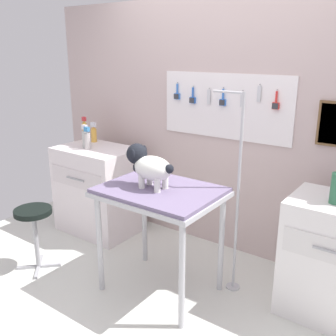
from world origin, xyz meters
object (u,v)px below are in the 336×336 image
(grooming_table, at_px, (160,200))
(dog, at_px, (148,165))
(grooming_arm, at_px, (236,204))
(cabinet_right, at_px, (336,260))
(conditioner_bottle, at_px, (85,130))
(counter_left, at_px, (98,190))
(stool, at_px, (34,221))

(grooming_table, height_order, dog, dog)
(grooming_table, height_order, grooming_arm, grooming_arm)
(grooming_arm, xyz_separation_m, cabinet_right, (0.72, 0.13, -0.29))
(dog, bearing_deg, conditioner_bottle, 154.18)
(counter_left, xyz_separation_m, conditioner_bottle, (-0.35, 0.18, 0.56))
(grooming_arm, relative_size, cabinet_right, 1.80)
(grooming_table, xyz_separation_m, counter_left, (-1.18, 0.49, -0.32))
(cabinet_right, bearing_deg, grooming_table, -157.48)
(grooming_table, bearing_deg, dog, -164.14)
(cabinet_right, relative_size, conditioner_bottle, 3.41)
(dog, bearing_deg, cabinet_right, 22.07)
(counter_left, xyz_separation_m, cabinet_right, (2.35, -0.00, -0.01))
(grooming_table, distance_m, stool, 1.17)
(dog, height_order, counter_left, dog)
(grooming_table, relative_size, grooming_arm, 0.57)
(grooming_table, distance_m, dog, 0.28)
(cabinet_right, distance_m, stool, 2.40)
(grooming_table, relative_size, dog, 2.01)
(grooming_table, bearing_deg, stool, -160.29)
(counter_left, distance_m, conditioner_bottle, 0.69)
(grooming_arm, relative_size, conditioner_bottle, 6.15)
(grooming_arm, distance_m, counter_left, 1.66)
(dog, height_order, cabinet_right, dog)
(counter_left, bearing_deg, grooming_arm, -4.63)
(grooming_arm, bearing_deg, dog, -145.05)
(grooming_arm, distance_m, conditioner_bottle, 2.03)
(grooming_arm, bearing_deg, conditioner_bottle, 170.98)
(stool, height_order, conditioner_bottle, conditioner_bottle)
(dog, distance_m, conditioner_bottle, 1.60)
(grooming_arm, distance_m, stool, 1.71)
(counter_left, relative_size, conditioner_bottle, 3.52)
(grooming_arm, relative_size, dog, 3.54)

